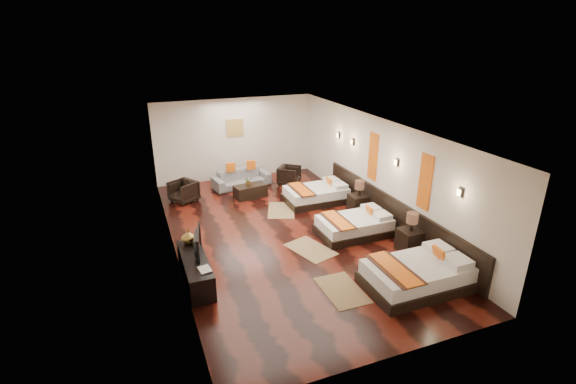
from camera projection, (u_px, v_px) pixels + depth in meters
name	position (u px, v px, depth m)	size (l,w,h in m)	color
floor	(284.00, 233.00, 10.86)	(5.50, 9.50, 0.01)	black
ceiling	(284.00, 127.00, 9.85)	(5.50, 9.50, 0.01)	white
back_wall	(235.00, 139.00, 14.48)	(5.50, 0.01, 2.80)	silver
left_wall	(170.00, 198.00, 9.42)	(0.01, 9.50, 2.80)	silver
right_wall	(379.00, 170.00, 11.29)	(0.01, 9.50, 2.80)	silver
headboard_panel	(392.00, 214.00, 10.92)	(0.08, 6.60, 0.90)	black
bed_near	(418.00, 275.00, 8.53)	(2.12, 1.33, 0.81)	black
bed_mid	(355.00, 225.00, 10.75)	(1.86, 1.17, 0.71)	black
bed_far	(317.00, 194.00, 12.77)	(1.89, 1.19, 0.72)	black
nightstand_a	(410.00, 238.00, 9.86)	(0.50, 0.50, 0.99)	black
nightstand_b	(358.00, 202.00, 11.94)	(0.50, 0.50, 0.99)	black
jute_mat_near	(342.00, 290.00, 8.48)	(0.75, 1.20, 0.01)	olive
jute_mat_mid	(311.00, 249.00, 10.06)	(0.75, 1.20, 0.01)	olive
jute_mat_far	(281.00, 210.00, 12.24)	(0.75, 1.20, 0.01)	olive
tv_console	(195.00, 269.00, 8.71)	(0.50, 1.80, 0.55)	black
tv	(194.00, 243.00, 8.68)	(0.88, 0.12, 0.51)	black
book	(199.00, 271.00, 8.12)	(0.22, 0.30, 0.03)	black
figurine	(189.00, 237.00, 9.15)	(0.31, 0.31, 0.32)	brown
sofa	(241.00, 178.00, 14.04)	(1.91, 0.75, 0.56)	slate
armchair_left	(183.00, 191.00, 12.75)	(0.71, 0.73, 0.66)	black
armchair_right	(289.00, 175.00, 14.21)	(0.67, 0.69, 0.63)	black
coffee_table	(250.00, 191.00, 13.15)	(1.00, 0.50, 0.40)	black
table_plant	(248.00, 181.00, 13.03)	(0.24, 0.21, 0.27)	#22591D
orange_panel_a	(425.00, 182.00, 9.52)	(0.04, 0.40, 1.30)	#D86014
orange_panel_b	(373.00, 157.00, 11.43)	(0.04, 0.40, 1.30)	#D86014
sconce_near	(460.00, 192.00, 8.50)	(0.07, 0.12, 0.18)	black
sconce_mid	(396.00, 162.00, 10.41)	(0.07, 0.12, 0.18)	black
sconce_far	(353.00, 142.00, 12.32)	(0.07, 0.12, 0.18)	black
sconce_lounge	(338.00, 135.00, 13.10)	(0.07, 0.12, 0.18)	black
gold_artwork	(235.00, 128.00, 14.32)	(0.60, 0.04, 0.60)	#AD873F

